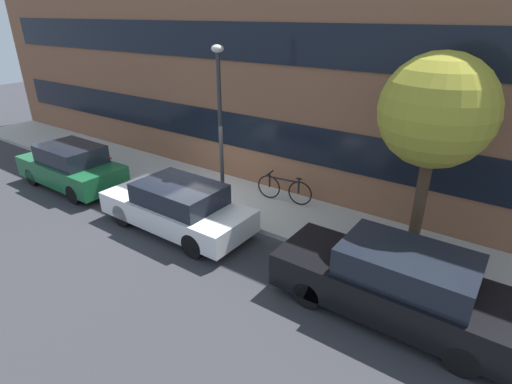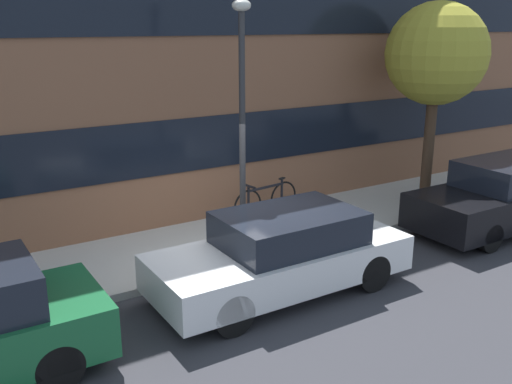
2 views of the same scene
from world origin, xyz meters
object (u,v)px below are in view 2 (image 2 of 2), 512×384
at_px(lamp_post, 242,101).
at_px(bicycle, 266,200).
at_px(parked_car_black, 506,195).
at_px(street_tree, 437,55).
at_px(parked_car_white, 283,253).

bearing_deg(lamp_post, bicycle, 43.43).
distance_m(parked_car_black, street_tree, 3.43).
distance_m(parked_car_black, bicycle, 5.06).
distance_m(parked_car_black, lamp_post, 6.13).
height_order(parked_car_black, lamp_post, lamp_post).
relative_size(parked_car_white, bicycle, 2.43).
distance_m(parked_car_white, lamp_post, 2.74).
xyz_separation_m(bicycle, street_tree, (3.95, -0.86, 2.96)).
bearing_deg(street_tree, parked_car_white, -160.21).
height_order(bicycle, lamp_post, lamp_post).
relative_size(parked_car_white, lamp_post, 0.95).
height_order(parked_car_black, street_tree, street_tree).
height_order(parked_car_white, street_tree, street_tree).
bearing_deg(parked_car_white, parked_car_black, -180.00).
relative_size(parked_car_black, bicycle, 2.59).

